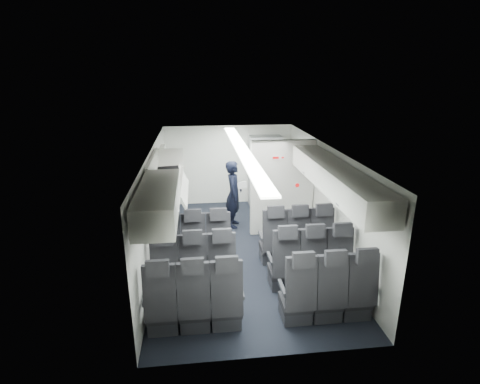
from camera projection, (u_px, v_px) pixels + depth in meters
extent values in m
cube|color=black|center=(242.00, 251.00, 7.71)|extent=(3.40, 6.00, 0.01)
cube|color=silver|center=(242.00, 148.00, 7.04)|extent=(3.40, 6.00, 0.01)
cube|color=silver|center=(229.00, 165.00, 10.20)|extent=(3.40, 0.01, 2.15)
cube|color=silver|center=(273.00, 285.00, 4.54)|extent=(3.40, 0.01, 2.15)
cube|color=silver|center=(155.00, 205.00, 7.18)|extent=(0.01, 6.00, 2.15)
cube|color=silver|center=(326.00, 199.00, 7.56)|extent=(0.01, 6.00, 2.15)
cube|color=white|center=(242.00, 150.00, 7.05)|extent=(0.25, 5.52, 0.03)
cube|color=black|center=(171.00, 253.00, 7.04)|extent=(0.44, 0.46, 0.12)
cube|color=#2D2D33|center=(171.00, 261.00, 7.09)|extent=(0.42, 0.42, 0.22)
cube|color=black|center=(168.00, 236.00, 6.69)|extent=(0.44, 0.20, 0.80)
cube|color=black|center=(167.00, 217.00, 6.52)|extent=(0.30, 0.12, 0.23)
cube|color=#2D2D33|center=(157.00, 241.00, 6.90)|extent=(0.05, 0.40, 0.06)
cube|color=#2D2D33|center=(182.00, 240.00, 6.95)|extent=(0.05, 0.40, 0.06)
cube|color=black|center=(195.00, 252.00, 7.09)|extent=(0.44, 0.46, 0.12)
cube|color=#2D2D33|center=(195.00, 259.00, 7.14)|extent=(0.42, 0.42, 0.22)
cube|color=black|center=(194.00, 235.00, 6.74)|extent=(0.44, 0.20, 0.80)
cube|color=black|center=(193.00, 215.00, 6.57)|extent=(0.30, 0.12, 0.23)
cube|color=#2D2D33|center=(182.00, 240.00, 6.95)|extent=(0.05, 0.40, 0.06)
cube|color=#2D2D33|center=(206.00, 238.00, 7.00)|extent=(0.05, 0.40, 0.06)
cube|color=black|center=(218.00, 251.00, 7.14)|extent=(0.44, 0.46, 0.12)
cube|color=#2D2D33|center=(218.00, 258.00, 7.19)|extent=(0.42, 0.42, 0.22)
cube|color=black|center=(219.00, 234.00, 6.79)|extent=(0.44, 0.20, 0.80)
cube|color=black|center=(218.00, 214.00, 6.62)|extent=(0.30, 0.12, 0.23)
cube|color=#2D2D33|center=(206.00, 238.00, 7.00)|extent=(0.05, 0.40, 0.06)
cube|color=#2D2D33|center=(230.00, 237.00, 7.05)|extent=(0.05, 0.40, 0.06)
cube|color=black|center=(272.00, 248.00, 7.26)|extent=(0.44, 0.46, 0.12)
cube|color=#2D2D33|center=(271.00, 255.00, 7.31)|extent=(0.42, 0.42, 0.22)
cube|color=black|center=(275.00, 231.00, 6.91)|extent=(0.44, 0.20, 0.80)
cube|color=black|center=(276.00, 212.00, 6.74)|extent=(0.30, 0.12, 0.23)
cube|color=#2D2D33|center=(261.00, 236.00, 7.12)|extent=(0.05, 0.40, 0.06)
cube|color=#2D2D33|center=(284.00, 235.00, 7.17)|extent=(0.05, 0.40, 0.06)
cube|color=black|center=(294.00, 246.00, 7.31)|extent=(0.44, 0.46, 0.12)
cube|color=#2D2D33|center=(294.00, 254.00, 7.36)|extent=(0.42, 0.42, 0.22)
cube|color=black|center=(298.00, 230.00, 6.96)|extent=(0.44, 0.20, 0.80)
cube|color=black|center=(300.00, 211.00, 6.79)|extent=(0.30, 0.12, 0.23)
cube|color=#2D2D33|center=(284.00, 235.00, 7.17)|extent=(0.05, 0.40, 0.06)
cube|color=#2D2D33|center=(306.00, 233.00, 7.22)|extent=(0.05, 0.40, 0.06)
cube|color=black|center=(317.00, 245.00, 7.36)|extent=(0.44, 0.46, 0.12)
cube|color=#2D2D33|center=(316.00, 252.00, 7.41)|extent=(0.42, 0.42, 0.22)
cube|color=black|center=(322.00, 229.00, 7.01)|extent=(0.44, 0.20, 0.80)
cube|color=black|center=(324.00, 210.00, 6.84)|extent=(0.30, 0.12, 0.23)
cube|color=#2D2D33|center=(307.00, 233.00, 7.22)|extent=(0.05, 0.40, 0.06)
cube|color=#2D2D33|center=(329.00, 232.00, 7.27)|extent=(0.05, 0.40, 0.06)
cube|color=black|center=(167.00, 278.00, 6.19)|extent=(0.44, 0.46, 0.12)
cube|color=#2D2D33|center=(168.00, 287.00, 6.24)|extent=(0.42, 0.42, 0.22)
cube|color=black|center=(165.00, 261.00, 5.84)|extent=(0.44, 0.20, 0.80)
cube|color=black|center=(163.00, 239.00, 5.67)|extent=(0.30, 0.12, 0.23)
cube|color=#2D2D33|center=(152.00, 265.00, 6.05)|extent=(0.05, 0.40, 0.06)
cube|color=#2D2D33|center=(180.00, 263.00, 6.10)|extent=(0.05, 0.40, 0.06)
cube|color=black|center=(195.00, 277.00, 6.24)|extent=(0.44, 0.46, 0.12)
cube|color=#2D2D33|center=(195.00, 285.00, 6.29)|extent=(0.42, 0.42, 0.22)
cube|color=black|center=(194.00, 259.00, 5.89)|extent=(0.44, 0.20, 0.80)
cube|color=black|center=(193.00, 237.00, 5.72)|extent=(0.30, 0.12, 0.23)
cube|color=#2D2D33|center=(180.00, 263.00, 6.10)|extent=(0.05, 0.40, 0.06)
cube|color=#2D2D33|center=(207.00, 262.00, 6.15)|extent=(0.05, 0.40, 0.06)
cube|color=black|center=(222.00, 275.00, 6.29)|extent=(0.44, 0.46, 0.12)
cube|color=#2D2D33|center=(222.00, 283.00, 6.34)|extent=(0.42, 0.42, 0.22)
cube|color=black|center=(222.00, 257.00, 5.94)|extent=(0.44, 0.20, 0.80)
cube|color=black|center=(222.00, 236.00, 5.77)|extent=(0.30, 0.12, 0.23)
cube|color=#2D2D33|center=(208.00, 262.00, 6.15)|extent=(0.05, 0.40, 0.06)
cube|color=#2D2D33|center=(235.00, 260.00, 6.20)|extent=(0.05, 0.40, 0.06)
cube|color=black|center=(282.00, 271.00, 6.41)|extent=(0.44, 0.46, 0.12)
cube|color=#2D2D33|center=(282.00, 279.00, 6.46)|extent=(0.42, 0.42, 0.22)
cube|color=black|center=(286.00, 254.00, 6.06)|extent=(0.44, 0.20, 0.80)
cube|color=black|center=(288.00, 232.00, 5.89)|extent=(0.30, 0.12, 0.23)
cube|color=#2D2D33|center=(270.00, 258.00, 6.27)|extent=(0.05, 0.40, 0.06)
cube|color=#2D2D33|center=(296.00, 257.00, 6.32)|extent=(0.05, 0.40, 0.06)
cube|color=black|center=(308.00, 270.00, 6.46)|extent=(0.44, 0.46, 0.12)
cube|color=#2D2D33|center=(307.00, 278.00, 6.51)|extent=(0.42, 0.42, 0.22)
cube|color=black|center=(313.00, 252.00, 6.11)|extent=(0.44, 0.20, 0.80)
cube|color=black|center=(315.00, 231.00, 5.94)|extent=(0.30, 0.12, 0.23)
cube|color=#2D2D33|center=(296.00, 257.00, 6.32)|extent=(0.05, 0.40, 0.06)
cube|color=#2D2D33|center=(322.00, 255.00, 6.37)|extent=(0.05, 0.40, 0.06)
cube|color=black|center=(333.00, 268.00, 6.51)|extent=(0.44, 0.46, 0.12)
cube|color=#2D2D33|center=(332.00, 276.00, 6.56)|extent=(0.42, 0.42, 0.22)
cube|color=black|center=(339.00, 251.00, 6.16)|extent=(0.44, 0.20, 0.80)
cube|color=black|center=(343.00, 230.00, 5.99)|extent=(0.30, 0.12, 0.23)
cube|color=#2D2D33|center=(322.00, 255.00, 6.37)|extent=(0.05, 0.40, 0.06)
cube|color=#2D2D33|center=(347.00, 254.00, 6.42)|extent=(0.05, 0.40, 0.06)
cube|color=black|center=(163.00, 312.00, 5.34)|extent=(0.44, 0.46, 0.12)
cube|color=#2D2D33|center=(164.00, 321.00, 5.39)|extent=(0.42, 0.42, 0.22)
cube|color=black|center=(160.00, 293.00, 4.99)|extent=(0.44, 0.20, 0.80)
cube|color=black|center=(157.00, 269.00, 4.82)|extent=(0.30, 0.12, 0.23)
cube|color=#2D2D33|center=(146.00, 297.00, 5.20)|extent=(0.05, 0.40, 0.06)
cube|color=#2D2D33|center=(178.00, 295.00, 5.25)|extent=(0.05, 0.40, 0.06)
cube|color=black|center=(195.00, 309.00, 5.39)|extent=(0.44, 0.46, 0.12)
cube|color=#2D2D33|center=(195.00, 319.00, 5.44)|extent=(0.42, 0.42, 0.22)
cube|color=black|center=(194.00, 291.00, 5.04)|extent=(0.44, 0.20, 0.80)
cube|color=black|center=(192.00, 266.00, 4.87)|extent=(0.30, 0.12, 0.23)
cube|color=#2D2D33|center=(178.00, 295.00, 5.25)|extent=(0.05, 0.40, 0.06)
cube|color=#2D2D33|center=(210.00, 293.00, 5.30)|extent=(0.05, 0.40, 0.06)
cube|color=black|center=(226.00, 307.00, 5.44)|extent=(0.44, 0.46, 0.12)
cube|color=#2D2D33|center=(226.00, 316.00, 5.49)|extent=(0.42, 0.42, 0.22)
cube|color=black|center=(227.00, 289.00, 5.09)|extent=(0.44, 0.20, 0.80)
cube|color=black|center=(227.00, 264.00, 4.92)|extent=(0.30, 0.12, 0.23)
cube|color=#2D2D33|center=(210.00, 293.00, 5.30)|extent=(0.05, 0.40, 0.06)
cube|color=#2D2D33|center=(241.00, 291.00, 5.35)|extent=(0.05, 0.40, 0.06)
cube|color=black|center=(296.00, 302.00, 5.56)|extent=(0.44, 0.46, 0.12)
cube|color=#2D2D33|center=(295.00, 311.00, 5.61)|extent=(0.42, 0.42, 0.22)
cube|color=black|center=(301.00, 284.00, 5.21)|extent=(0.44, 0.20, 0.80)
cube|color=black|center=(304.00, 260.00, 5.04)|extent=(0.30, 0.12, 0.23)
cube|color=#2D2D33|center=(282.00, 288.00, 5.42)|extent=(0.05, 0.40, 0.06)
cube|color=#2D2D33|center=(312.00, 286.00, 5.47)|extent=(0.05, 0.40, 0.06)
cube|color=black|center=(325.00, 300.00, 5.61)|extent=(0.44, 0.46, 0.12)
cube|color=#2D2D33|center=(324.00, 309.00, 5.66)|extent=(0.42, 0.42, 0.22)
cube|color=black|center=(332.00, 282.00, 5.26)|extent=(0.44, 0.20, 0.80)
cube|color=black|center=(336.00, 258.00, 5.09)|extent=(0.30, 0.12, 0.23)
cube|color=#2D2D33|center=(312.00, 286.00, 5.47)|extent=(0.05, 0.40, 0.06)
cube|color=#2D2D33|center=(341.00, 284.00, 5.52)|extent=(0.05, 0.40, 0.06)
cube|color=black|center=(354.00, 298.00, 5.66)|extent=(0.44, 0.46, 0.12)
cube|color=#2D2D33|center=(353.00, 307.00, 5.71)|extent=(0.42, 0.42, 0.22)
cube|color=black|center=(363.00, 280.00, 5.31)|extent=(0.44, 0.20, 0.80)
cube|color=black|center=(367.00, 256.00, 5.14)|extent=(0.30, 0.12, 0.23)
cube|color=#2D2D33|center=(342.00, 284.00, 5.52)|extent=(0.05, 0.40, 0.06)
cube|color=#2D2D33|center=(370.00, 282.00, 5.57)|extent=(0.05, 0.40, 0.06)
cube|color=silver|center=(159.00, 201.00, 5.08)|extent=(0.52, 1.80, 0.40)
cylinder|color=slate|center=(178.00, 211.00, 5.16)|extent=(0.04, 0.10, 0.04)
cube|color=#9E9E93|center=(168.00, 179.00, 6.80)|extent=(0.52, 1.70, 0.04)
cube|color=silver|center=(152.00, 169.00, 6.71)|extent=(0.06, 1.70, 0.44)
cube|color=silver|center=(164.00, 182.00, 5.95)|extent=(0.52, 0.04, 0.40)
cube|color=silver|center=(170.00, 158.00, 7.52)|extent=(0.52, 0.04, 0.40)
cube|color=silver|center=(182.00, 185.00, 6.86)|extent=(0.21, 1.61, 0.38)
cube|color=silver|center=(356.00, 193.00, 5.40)|extent=(0.52, 1.80, 0.40)
cylinder|color=slate|center=(338.00, 204.00, 5.42)|extent=(0.04, 0.10, 0.04)
cube|color=silver|center=(318.00, 164.00, 7.05)|extent=(0.52, 1.70, 0.40)
cylinder|color=slate|center=(304.00, 173.00, 7.07)|extent=(0.04, 0.10, 0.04)
cube|color=silver|center=(282.00, 188.00, 8.24)|extent=(1.40, 0.12, 2.13)
cube|color=white|center=(278.00, 158.00, 7.93)|extent=(0.24, 0.01, 0.10)
cube|color=red|center=(276.00, 158.00, 7.91)|extent=(0.13, 0.01, 0.04)
cube|color=red|center=(283.00, 158.00, 7.93)|extent=(0.05, 0.01, 0.03)
cylinder|color=white|center=(297.00, 185.00, 8.18)|extent=(0.11, 0.01, 0.11)
cylinder|color=red|center=(297.00, 185.00, 8.17)|extent=(0.09, 0.01, 0.09)
cube|color=#939399|center=(265.00, 171.00, 10.08)|extent=(0.85, 0.50, 1.90)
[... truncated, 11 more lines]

